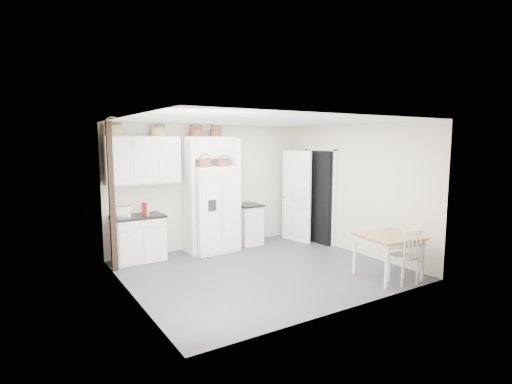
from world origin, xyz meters
TOP-DOWN VIEW (x-y plane):
  - floor at (0.00, 0.00)m, footprint 4.50×4.50m
  - ceiling at (0.00, 0.00)m, footprint 4.50×4.50m
  - wall_back at (0.00, 2.00)m, footprint 4.50×0.00m
  - wall_left at (-2.25, 0.00)m, footprint 0.00×4.00m
  - wall_right at (2.25, 0.00)m, footprint 0.00×4.00m
  - refrigerator at (-0.15, 1.61)m, footprint 0.91×0.73m
  - base_cab_left at (-1.67, 1.70)m, footprint 0.90×0.57m
  - base_cab_right at (0.75, 1.70)m, footprint 0.48×0.58m
  - dining_table at (1.55, -1.45)m, footprint 0.98×0.98m
  - windsor_chair at (1.56, -1.75)m, footprint 0.49×0.45m
  - counter_left at (-1.67, 1.70)m, footprint 0.94×0.61m
  - counter_right at (0.75, 1.70)m, footprint 0.52×0.62m
  - toaster at (-1.95, 1.67)m, footprint 0.32×0.23m
  - cookbook_red at (-1.55, 1.62)m, footprint 0.07×0.17m
  - cookbook_cream at (-1.53, 1.62)m, footprint 0.04×0.15m
  - basket_upper_a at (-2.02, 1.83)m, footprint 0.34×0.34m
  - basket_upper_c at (-1.19, 1.83)m, footprint 0.29×0.29m
  - basket_bridge_a at (-0.40, 1.83)m, footprint 0.28×0.28m
  - basket_bridge_b at (0.04, 1.83)m, footprint 0.25×0.25m
  - basket_fridge_a at (-0.36, 1.51)m, footprint 0.27×0.27m
  - basket_fridge_b at (0.04, 1.51)m, footprint 0.24×0.24m
  - upper_cabinet at (-1.50, 1.83)m, footprint 1.40×0.34m
  - bridge_cabinet at (-0.15, 1.83)m, footprint 1.12×0.34m
  - fridge_panel_left at (-0.66, 1.70)m, footprint 0.08×0.60m
  - fridge_panel_right at (0.36, 1.70)m, footprint 0.08×0.60m
  - trim_post at (-2.20, 1.35)m, footprint 0.09×0.09m
  - doorway_void at (2.16, 1.00)m, footprint 0.18×0.85m
  - door_slab at (1.80, 1.33)m, footprint 0.21×0.79m

SIDE VIEW (x-z plane):
  - floor at x=0.00m, z-range 0.00..0.00m
  - dining_table at x=1.55m, z-range 0.00..0.73m
  - base_cab_left at x=-1.67m, z-range 0.00..0.83m
  - base_cab_right at x=0.75m, z-range 0.00..0.85m
  - windsor_chair at x=1.56m, z-range 0.00..0.88m
  - counter_left at x=-1.67m, z-range 0.83..0.87m
  - counter_right at x=0.75m, z-range 0.85..0.89m
  - refrigerator at x=-0.15m, z-range 0.00..1.76m
  - toaster at x=-1.95m, z-range 0.87..1.07m
  - cookbook_cream at x=-1.53m, z-range 0.87..1.10m
  - cookbook_red at x=-1.55m, z-range 0.87..1.12m
  - doorway_void at x=2.16m, z-range 0.00..2.05m
  - door_slab at x=1.80m, z-range 0.00..2.05m
  - fridge_panel_left at x=-0.66m, z-range 0.00..2.30m
  - fridge_panel_right at x=0.36m, z-range 0.00..2.30m
  - wall_back at x=0.00m, z-range -0.95..3.55m
  - wall_left at x=-2.25m, z-range -0.70..3.30m
  - wall_right at x=2.25m, z-range -0.70..3.30m
  - trim_post at x=-2.20m, z-range 0.00..2.60m
  - basket_fridge_b at x=0.04m, z-range 1.76..1.88m
  - basket_fridge_a at x=-0.36m, z-range 1.76..1.90m
  - upper_cabinet at x=-1.50m, z-range 1.45..2.35m
  - bridge_cabinet at x=-0.15m, z-range 1.90..2.35m
  - basket_bridge_b at x=0.04m, z-range 2.35..2.50m
  - basket_bridge_a at x=-0.40m, z-range 2.35..2.51m
  - basket_upper_c at x=-1.19m, z-range 2.35..2.52m
  - basket_upper_a at x=-2.02m, z-range 2.35..2.54m
  - ceiling at x=0.00m, z-range 2.60..2.60m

